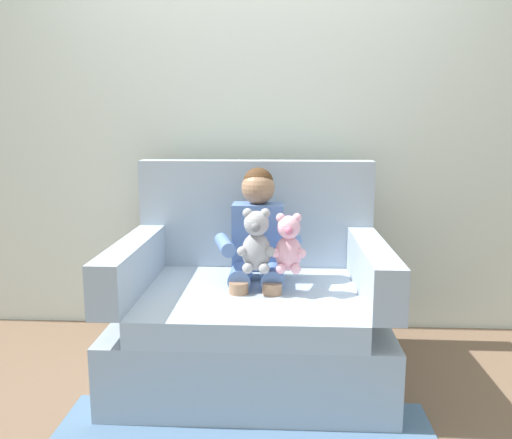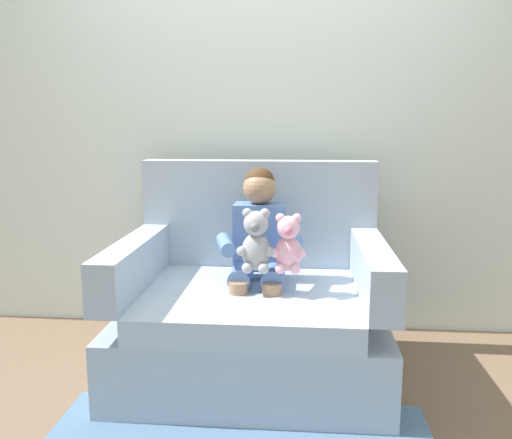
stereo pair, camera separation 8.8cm
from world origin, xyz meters
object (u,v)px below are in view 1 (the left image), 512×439
(plush_grey, at_px, (256,242))
(armchair, at_px, (252,310))
(seated_child, at_px, (257,242))
(plush_pink, at_px, (289,245))

(plush_grey, bearing_deg, armchair, 119.09)
(armchair, xyz_separation_m, seated_child, (0.02, 0.04, 0.35))
(seated_child, distance_m, plush_grey, 0.19)
(seated_child, bearing_deg, armchair, -115.05)
(plush_pink, bearing_deg, armchair, 134.97)
(seated_child, height_order, plush_grey, seated_child)
(seated_child, height_order, plush_pink, seated_child)
(armchair, xyz_separation_m, plush_pink, (0.18, -0.14, 0.38))
(plush_pink, height_order, plush_grey, plush_grey)
(armchair, bearing_deg, plush_pink, -37.55)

